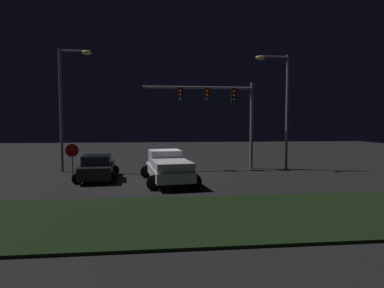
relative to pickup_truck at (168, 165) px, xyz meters
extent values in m
plane|color=black|center=(0.29, 1.80, -1.00)|extent=(80.00, 80.00, 0.00)
cube|color=black|center=(0.29, -7.05, -0.95)|extent=(24.93, 5.87, 0.10)
cube|color=silver|center=(0.02, -0.17, -0.32)|extent=(2.69, 5.62, 0.55)
cube|color=silver|center=(-0.13, 1.01, 0.38)|extent=(2.07, 2.13, 0.85)
cube|color=black|center=(-0.13, 1.01, 0.50)|extent=(1.94, 1.74, 0.51)
cube|color=silver|center=(0.17, -1.24, 0.18)|extent=(2.30, 3.25, 0.45)
cylinder|color=black|center=(-1.25, 1.62, -0.60)|extent=(0.80, 0.22, 0.80)
cylinder|color=black|center=(0.79, 1.89, -0.60)|extent=(0.80, 0.22, 0.80)
cylinder|color=black|center=(-0.74, -2.23, -0.60)|extent=(0.80, 0.22, 0.80)
cylinder|color=black|center=(1.30, -1.96, -0.60)|extent=(0.80, 0.22, 0.80)
cube|color=black|center=(-4.24, 1.45, -0.39)|extent=(2.18, 4.54, 0.70)
cube|color=black|center=(-4.22, 1.20, 0.24)|extent=(1.77, 2.13, 0.55)
cylinder|color=black|center=(-5.29, 2.86, -0.68)|extent=(0.64, 0.22, 0.64)
cylinder|color=black|center=(-3.46, 3.02, -0.68)|extent=(0.64, 0.22, 0.64)
cylinder|color=black|center=(-5.02, -0.12, -0.68)|extent=(0.64, 0.22, 0.64)
cylinder|color=black|center=(-3.19, 0.04, -0.68)|extent=(0.64, 0.22, 0.64)
cylinder|color=slate|center=(6.53, 5.12, 2.25)|extent=(0.24, 0.24, 6.50)
cylinder|color=slate|center=(2.43, 5.12, 5.10)|extent=(8.20, 0.18, 0.18)
cube|color=black|center=(5.13, 5.12, 4.50)|extent=(0.32, 0.44, 0.95)
sphere|color=red|center=(5.13, 4.89, 4.80)|extent=(0.22, 0.22, 0.22)
sphere|color=#59380A|center=(5.13, 4.89, 4.50)|extent=(0.22, 0.22, 0.22)
sphere|color=#0C4719|center=(5.13, 4.89, 4.20)|extent=(0.22, 0.22, 0.22)
cube|color=black|center=(3.13, 5.12, 4.50)|extent=(0.32, 0.44, 0.95)
sphere|color=red|center=(3.13, 4.89, 4.80)|extent=(0.22, 0.22, 0.22)
sphere|color=#59380A|center=(3.13, 4.89, 4.50)|extent=(0.22, 0.22, 0.22)
sphere|color=#0C4719|center=(3.13, 4.89, 4.20)|extent=(0.22, 0.22, 0.22)
cube|color=black|center=(1.13, 5.12, 4.50)|extent=(0.32, 0.44, 0.95)
sphere|color=red|center=(1.13, 4.89, 4.80)|extent=(0.22, 0.22, 0.22)
sphere|color=#59380A|center=(1.13, 4.89, 4.50)|extent=(0.22, 0.22, 0.22)
sphere|color=#0C4719|center=(1.13, 4.89, 4.20)|extent=(0.22, 0.22, 0.22)
cylinder|color=slate|center=(-7.33, 4.84, 3.32)|extent=(0.20, 0.20, 8.65)
cylinder|color=slate|center=(-6.40, 4.84, 7.50)|extent=(1.85, 0.12, 0.12)
ellipsoid|color=#F9CC72|center=(-5.48, 4.84, 7.40)|extent=(0.70, 0.44, 0.30)
cylinder|color=slate|center=(9.05, 4.48, 3.25)|extent=(0.20, 0.20, 8.49)
cylinder|color=slate|center=(7.99, 4.48, 7.35)|extent=(2.12, 0.12, 0.12)
ellipsoid|color=#F9CC72|center=(6.93, 4.48, 7.25)|extent=(0.70, 0.44, 0.30)
cylinder|color=slate|center=(-5.53, 0.76, 0.10)|extent=(0.07, 0.07, 2.20)
cylinder|color=#B20C0F|center=(-5.53, 0.73, 0.85)|extent=(0.76, 0.03, 0.76)
camera|label=1|loc=(-0.52, -17.94, 2.33)|focal=29.09mm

